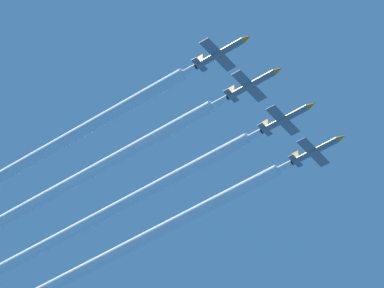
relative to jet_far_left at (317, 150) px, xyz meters
The scene contains 8 objects.
jet_far_left is the anchor object (origin of this frame).
jet_inner_left 9.22m from the jet_far_left, ahead, with size 7.80×11.37×2.73m.
jet_center 19.10m from the jet_far_left, ahead, with size 7.80×11.37×2.73m.
jet_inner_right 28.07m from the jet_far_left, ahead, with size 7.80×11.37×2.73m.
smoke_trail_far_left 45.84m from the jet_far_left, 90.00° to the right, with size 2.16×81.30×2.16m.
smoke_trail_inner_left 44.10m from the jet_far_left, 77.94° to the right, with size 2.16×75.72×2.16m.
smoke_trail_center 53.25m from the jet_far_left, 68.99° to the right, with size 2.16×88.80×2.16m.
smoke_trail_inner_right 49.57m from the jet_far_left, 55.50° to the right, with size 2.16×71.15×2.16m.
Camera 1 is at (142.30, 90.32, 1.52)m, focal length 137.30 mm.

